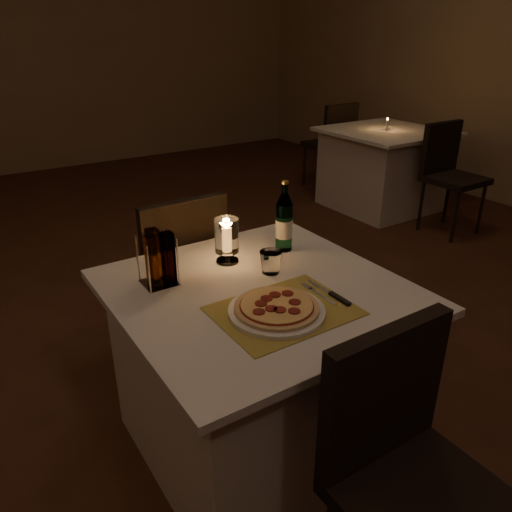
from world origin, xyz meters
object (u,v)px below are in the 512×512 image
chair_near (406,457)px  pizza (277,307)px  tumbler (271,262)px  water_bottle (284,223)px  main_table (259,370)px  hurricane_candle (227,237)px  chair_far (178,264)px  plate (277,311)px  neighbor_table_right (382,169)px

chair_near → pizza: bearing=95.3°
pizza → tumbler: tumbler is taller
chair_near → water_bottle: 1.03m
main_table → pizza: bearing=-105.5°
hurricane_candle → chair_far: bearing=92.0°
pizza → chair_far: bearing=86.8°
chair_near → plate: 0.57m
chair_far → hurricane_candle: size_ratio=4.92×
plate → neighbor_table_right: (2.72, 2.10, -0.38)m
water_bottle → hurricane_candle: water_bottle is taller
chair_near → tumbler: chair_near is taller
plate → water_bottle: water_bottle is taller
plate → hurricane_candle: (0.07, 0.44, 0.10)m
plate → neighbor_table_right: size_ratio=0.32×
water_bottle → neighbor_table_right: bearing=35.1°
pizza → chair_near: bearing=-84.7°
hurricane_candle → neighbor_table_right: (2.65, 1.66, -0.47)m
main_table → water_bottle: size_ratio=3.35×
chair_far → pizza: size_ratio=3.21×
plate → main_table: bearing=74.5°
tumbler → neighbor_table_right: bearing=35.6°
water_bottle → tumbler: bearing=-138.4°
plate → hurricane_candle: size_ratio=1.75×
main_table → pizza: (-0.05, -0.18, 0.39)m
chair_far → tumbler: bearing=-80.3°
chair_near → neighbor_table_right: size_ratio=0.90×
main_table → plate: bearing=-105.5°
main_table → neighbor_table_right: 3.29m
water_bottle → neighbor_table_right: size_ratio=0.30×
tumbler → hurricane_candle: (-0.09, 0.17, 0.06)m
tumbler → water_bottle: bearing=41.6°
tumbler → neighbor_table_right: tumbler is taller
neighbor_table_right → tumbler: bearing=-144.4°
pizza → tumbler: size_ratio=3.21×
plate → water_bottle: bearing=51.5°
main_table → tumbler: bearing=37.2°
tumbler → neighbor_table_right: size_ratio=0.09×
chair_near → water_bottle: bearing=73.7°
main_table → pizza: size_ratio=3.57×
pizza → neighbor_table_right: 3.46m
main_table → water_bottle: bearing=39.9°
hurricane_candle → neighbor_table_right: size_ratio=0.18×
neighbor_table_right → water_bottle: bearing=-144.9°
chair_far → main_table: bearing=-90.0°
neighbor_table_right → pizza: bearing=-142.4°
main_table → water_bottle: water_bottle is taller
pizza → hurricane_candle: size_ratio=1.53×
chair_far → pizza: bearing=-93.2°
plate → pizza: pizza is taller
pizza → neighbor_table_right: size_ratio=0.28×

